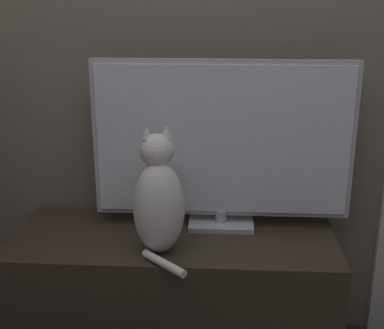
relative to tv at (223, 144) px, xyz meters
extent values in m
cube|color=#756B5B|center=(-0.18, 0.17, 0.42)|extent=(4.80, 0.05, 2.60)
cube|color=#33281E|center=(-0.18, -0.11, -0.61)|extent=(1.22, 0.47, 0.54)
cube|color=#B7B7BC|center=(0.00, 0.00, -0.33)|extent=(0.25, 0.15, 0.02)
cylinder|color=#B7B7BC|center=(0.00, 0.00, -0.29)|extent=(0.04, 0.04, 0.05)
cube|color=#B7B7BC|center=(0.00, 0.00, 0.01)|extent=(0.98, 0.02, 0.60)
cube|color=white|center=(0.00, -0.01, 0.01)|extent=(0.95, 0.01, 0.57)
ellipsoid|color=silver|center=(-0.22, -0.23, -0.17)|extent=(0.21, 0.20, 0.33)
ellipsoid|color=black|center=(-0.23, -0.17, -0.19)|extent=(0.11, 0.08, 0.18)
sphere|color=silver|center=(-0.22, -0.20, 0.03)|extent=(0.14, 0.14, 0.12)
cone|color=silver|center=(-0.26, -0.21, 0.10)|extent=(0.04, 0.04, 0.04)
cone|color=silver|center=(-0.19, -0.19, 0.10)|extent=(0.04, 0.04, 0.04)
cylinder|color=silver|center=(-0.19, -0.34, -0.32)|extent=(0.17, 0.16, 0.03)
camera|label=1|loc=(0.00, -1.93, 0.57)|focal=50.00mm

